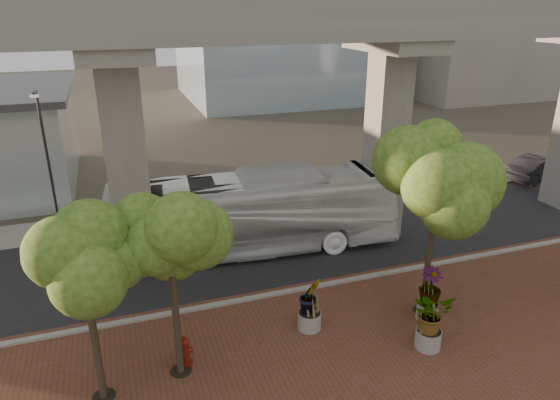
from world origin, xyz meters
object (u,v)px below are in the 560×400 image
object	(u,v)px
transit_bus	(253,213)
fire_hydrant	(185,351)
planter_front	(431,315)
parked_car	(537,168)

from	to	relation	value
transit_bus	fire_hydrant	xyz separation A→B (m)	(-4.40, -7.18, -1.32)
transit_bus	fire_hydrant	distance (m)	8.52
planter_front	parked_car	bearing A→B (deg)	36.58
parked_car	transit_bus	bearing A→B (deg)	83.61
parked_car	planter_front	xyz separation A→B (m)	(-17.14, -12.71, 0.53)
transit_bus	parked_car	size ratio (longest dim) A/B	2.74
transit_bus	fire_hydrant	size ratio (longest dim) A/B	12.95
fire_hydrant	planter_front	bearing A→B (deg)	-13.05
parked_car	fire_hydrant	xyz separation A→B (m)	(-25.08, -10.87, -0.25)
transit_bus	parked_car	xyz separation A→B (m)	(20.68, 3.69, -1.07)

